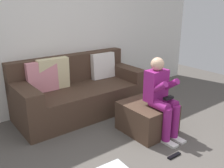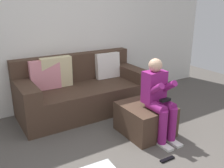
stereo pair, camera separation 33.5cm
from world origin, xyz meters
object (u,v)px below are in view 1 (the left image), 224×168
Objects in this scene: person_seated at (161,95)px; couch_sectional at (79,92)px; ottoman at (147,117)px; remote_near_ottoman at (174,156)px.

couch_sectional is at bearing 110.05° from person_seated.
ottoman is at bearing 107.24° from person_seated.
person_seated reaches higher than couch_sectional.
person_seated is at bearing -69.95° from couch_sectional.
remote_near_ottoman is at bearing -82.34° from couch_sectional.
person_seated reaches higher than ottoman.
couch_sectional is 1.94× the size of person_seated.
ottoman reaches higher than remote_near_ottoman.
ottoman is at bearing 75.38° from remote_near_ottoman.
person_seated is 0.75m from remote_near_ottoman.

